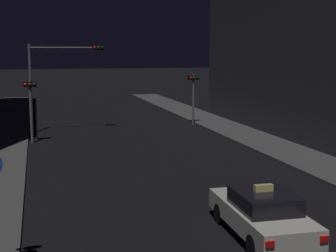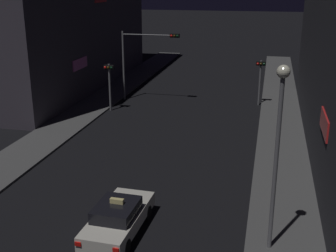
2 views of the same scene
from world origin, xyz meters
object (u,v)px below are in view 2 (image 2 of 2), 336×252
traffic_light_left_kerb (109,78)px  traffic_light_right_kerb (260,73)px  traffic_light_overhead (144,52)px  taxi (118,218)px  street_lamp_near_block (278,132)px

traffic_light_left_kerb → traffic_light_right_kerb: traffic_light_left_kerb is taller
traffic_light_overhead → traffic_light_right_kerb: traffic_light_overhead is taller
taxi → traffic_light_right_kerb: traffic_light_right_kerb is taller
traffic_light_left_kerb → traffic_light_right_kerb: bearing=20.7°
taxi → traffic_light_overhead: size_ratio=0.76×
taxi → street_lamp_near_block: bearing=1.8°
street_lamp_near_block → traffic_light_right_kerb: bearing=93.2°
street_lamp_near_block → taxi: bearing=-178.2°
traffic_light_overhead → traffic_light_right_kerb: (9.75, 0.82, -1.57)m
traffic_light_right_kerb → taxi: bearing=-102.9°
taxi → traffic_light_left_kerb: size_ratio=1.19×
traffic_light_overhead → traffic_light_left_kerb: bearing=-117.2°
taxi → street_lamp_near_block: (6.11, 0.19, 4.12)m
traffic_light_left_kerb → street_lamp_near_block: 21.37m
traffic_light_overhead → street_lamp_near_block: 23.29m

